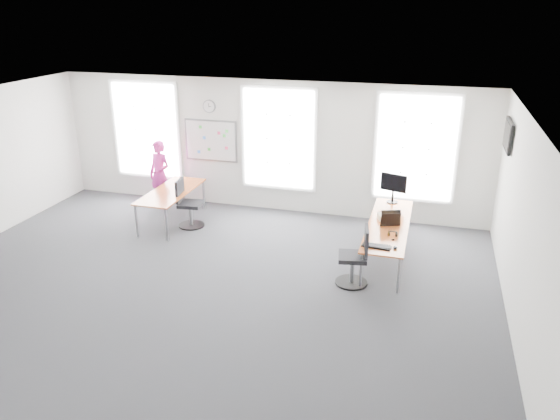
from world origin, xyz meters
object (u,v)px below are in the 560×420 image
(person, at_px, (160,174))
(desk_right, at_px, (388,226))
(desk_left, at_px, (171,193))
(chair_left, at_px, (188,206))
(keyboard, at_px, (376,246))
(monitor, at_px, (393,186))
(chair_right, at_px, (356,260))
(headphones, at_px, (392,234))

(person, bearing_deg, desk_right, 1.61)
(desk_left, xyz_separation_m, chair_left, (0.43, -0.11, -0.21))
(chair_left, height_order, keyboard, chair_left)
(desk_left, bearing_deg, keyboard, -19.01)
(person, relative_size, monitor, 2.55)
(chair_left, bearing_deg, keyboard, -116.32)
(keyboard, bearing_deg, chair_right, -151.90)
(desk_left, distance_m, chair_right, 4.65)
(person, height_order, headphones, person)
(monitor, bearing_deg, desk_right, -70.45)
(desk_right, relative_size, monitor, 4.52)
(desk_right, relative_size, person, 1.77)
(chair_right, height_order, chair_left, same)
(person, bearing_deg, monitor, 13.84)
(headphones, bearing_deg, chair_left, 172.45)
(chair_right, xyz_separation_m, person, (-5.02, 2.58, 0.33))
(chair_right, bearing_deg, person, -126.61)
(chair_right, relative_size, person, 0.66)
(chair_right, height_order, monitor, monitor)
(person, bearing_deg, headphones, -3.39)
(monitor, bearing_deg, chair_left, -151.68)
(desk_right, bearing_deg, desk_left, 173.97)
(desk_right, height_order, chair_left, chair_left)
(desk_right, distance_m, chair_left, 4.32)
(desk_right, height_order, monitor, monitor)
(desk_right, distance_m, desk_left, 4.76)
(desk_right, xyz_separation_m, keyboard, (-0.10, -1.10, 0.06))
(monitor, bearing_deg, desk_left, -153.93)
(headphones, bearing_deg, desk_right, 106.19)
(desk_left, bearing_deg, desk_right, -6.03)
(chair_left, height_order, headphones, chair_left)
(chair_right, xyz_separation_m, chair_left, (-3.88, 1.61, -0.00))
(person, bearing_deg, keyboard, -9.05)
(desk_left, bearing_deg, chair_right, -21.70)
(desk_right, bearing_deg, chair_left, 174.80)
(chair_right, relative_size, headphones, 6.25)
(chair_left, distance_m, headphones, 4.53)
(person, bearing_deg, chair_left, -24.82)
(person, height_order, keyboard, person)
(person, distance_m, keyboard, 5.88)
(monitor, bearing_deg, chair_right, -81.33)
(person, bearing_deg, chair_right, -11.51)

